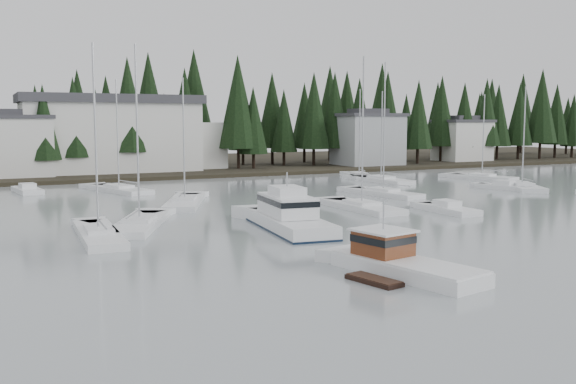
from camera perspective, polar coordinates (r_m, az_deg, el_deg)
name	(u,v)px	position (r m, az deg, el deg)	size (l,w,h in m)	color
far_shore_land	(125,167)	(111.46, -14.27, 2.16)	(240.00, 54.00, 1.00)	black
conifer_treeline	(141,172)	(100.75, -12.96, 1.77)	(200.00, 22.00, 20.00)	black
house_west	(15,145)	(90.96, -23.11, 3.90)	(9.54, 7.42, 8.75)	silver
house_east_a	(368,138)	(107.52, 7.10, 4.77)	(10.60, 8.48, 9.25)	#999EA0
house_east_b	(462,139)	(122.52, 15.22, 4.55)	(9.54, 7.42, 8.25)	silver
harbor_inn	(125,134)	(96.26, -14.26, 4.98)	(29.50, 11.50, 10.90)	silver
lobster_boat_brown	(400,265)	(32.74, 9.89, -6.44)	(5.24, 8.64, 4.09)	white
cabin_cruiser_center	(289,219)	(45.61, 0.06, -2.45)	(4.69, 11.25, 4.69)	white
sailboat_0	(522,188)	(77.69, 20.07, 0.30)	(6.95, 9.38, 12.11)	white
sailboat_1	(185,204)	(59.82, -9.15, -1.07)	(6.90, 11.06, 12.15)	white
sailboat_2	(140,226)	(47.93, -13.05, -2.96)	(6.94, 10.73, 13.64)	white
sailboat_5	(381,181)	(82.56, 8.26, 0.95)	(3.27, 10.41, 11.99)	white
sailboat_7	(482,179)	(89.05, 16.86, 1.13)	(5.33, 9.51, 11.73)	white
sailboat_9	(383,195)	(67.31, 8.46, -0.23)	(4.05, 9.74, 14.21)	white
sailboat_10	(119,191)	(72.56, -14.78, 0.08)	(5.60, 10.76, 12.69)	white
sailboat_11	(362,209)	(56.25, 6.58, -1.48)	(2.92, 9.67, 13.72)	white
sailboat_12	(99,237)	(44.05, -16.48, -3.85)	(3.00, 10.62, 13.18)	white
sailboat_13	(359,177)	(87.79, 6.34, 1.30)	(5.73, 9.34, 12.52)	white
runabout_1	(447,211)	(55.91, 13.94, -1.61)	(2.41, 6.56, 1.42)	white
runabout_3	(28,191)	(74.58, -22.12, 0.05)	(2.97, 6.02, 1.42)	white
runabout_4	(504,188)	(76.65, 18.64, 0.34)	(4.03, 6.67, 1.42)	white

